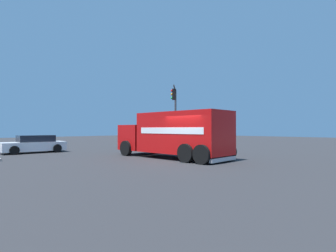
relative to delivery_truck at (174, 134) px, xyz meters
name	(u,v)px	position (x,y,z in m)	size (l,w,h in m)	color
ground_plane	(191,161)	(-1.74, 0.49, -1.46)	(100.00, 100.00, 0.00)	#2B2B2D
delivery_truck	(174,134)	(0.00, 0.00, 0.00)	(7.78, 2.83, 2.78)	red
traffic_light_primary	(175,108)	(5.82, -6.41, 2.31)	(2.88, 3.32, 5.70)	#38383D
sedan_white	(34,144)	(9.87, 4.73, -0.83)	(2.37, 4.46, 1.31)	white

